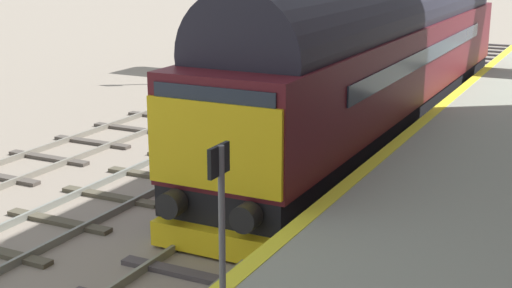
# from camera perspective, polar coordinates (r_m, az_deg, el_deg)

# --- Properties ---
(ground_plane) EXTENTS (140.00, 140.00, 0.00)m
(ground_plane) POSITION_cam_1_polar(r_m,az_deg,el_deg) (15.27, 1.32, -5.36)
(ground_plane) COLOR gray
(ground_plane) RESTS_ON ground
(track_main) EXTENTS (2.50, 60.00, 0.15)m
(track_main) POSITION_cam_1_polar(r_m,az_deg,el_deg) (15.25, 1.32, -5.17)
(track_main) COLOR gray
(track_main) RESTS_ON ground
(track_adjacent_west) EXTENTS (2.50, 60.00, 0.15)m
(track_adjacent_west) POSITION_cam_1_polar(r_m,az_deg,el_deg) (16.99, -9.63, -3.21)
(track_adjacent_west) COLOR slate
(track_adjacent_west) RESTS_ON ground
(track_adjacent_far_west) EXTENTS (2.50, 60.00, 0.15)m
(track_adjacent_far_west) POSITION_cam_1_polar(r_m,az_deg,el_deg) (19.08, -17.71, -1.68)
(track_adjacent_far_west) COLOR gray
(track_adjacent_far_west) RESTS_ON ground
(station_platform) EXTENTS (4.00, 44.00, 1.01)m
(station_platform) POSITION_cam_1_polar(r_m,az_deg,el_deg) (14.04, 14.78, -5.60)
(station_platform) COLOR gray
(station_platform) RESTS_ON ground
(diesel_locomotive) EXTENTS (2.74, 20.05, 4.68)m
(diesel_locomotive) POSITION_cam_1_polar(r_m,az_deg,el_deg) (21.40, 9.94, 7.27)
(diesel_locomotive) COLOR black
(diesel_locomotive) RESTS_ON ground
(signal_post_mid) EXTENTS (0.44, 0.22, 4.83)m
(signal_post_mid) POSITION_cam_1_polar(r_m,az_deg,el_deg) (29.37, -4.06, 10.54)
(signal_post_mid) COLOR gray
(signal_post_mid) RESTS_ON ground
(platform_number_sign) EXTENTS (0.10, 0.44, 2.16)m
(platform_number_sign) POSITION_cam_1_polar(r_m,az_deg,el_deg) (8.55, -2.78, -4.92)
(platform_number_sign) COLOR slate
(platform_number_sign) RESTS_ON station_platform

